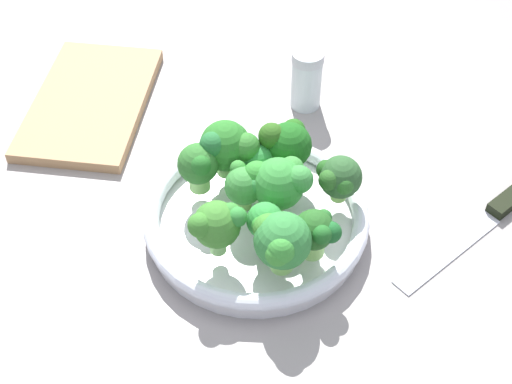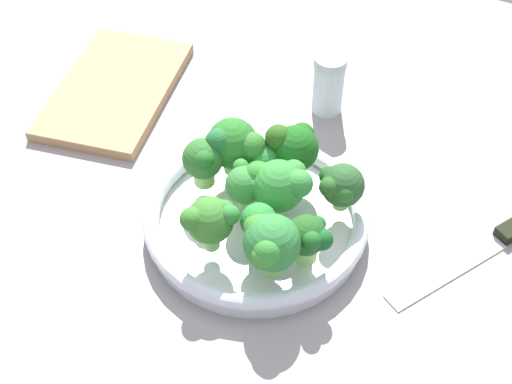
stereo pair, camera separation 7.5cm
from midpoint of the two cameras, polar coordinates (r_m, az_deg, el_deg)
name	(u,v)px [view 2 (the right image)]	position (r cm, az deg, el deg)	size (l,w,h in cm)	color
ground_plane	(264,245)	(88.86, 3.05, -4.35)	(130.00, 130.00, 2.50)	gray
bowl	(256,219)	(87.48, 2.45, -2.24)	(27.26, 27.26, 3.62)	white
broccoli_floret_0	(210,220)	(78.91, -0.93, -2.36)	(5.61, 5.92, 7.13)	#84C469
broccoli_floret_1	(295,146)	(87.23, 5.53, 3.48)	(6.24, 6.68, 7.65)	#78B75C
broccoli_floret_2	(204,160)	(86.25, -1.69, 2.43)	(5.25, 4.99, 6.55)	#93DA6D
broccoli_floret_3	(280,184)	(83.29, 4.44, 0.53)	(6.80, 8.31, 7.12)	#79B455
broccoli_floret_4	(270,244)	(76.93, 3.89, -4.23)	(6.82, 6.63, 7.74)	#92D666
broccoli_floret_5	(259,224)	(79.73, 2.90, -2.67)	(4.67, 4.24, 6.07)	#80B255
broccoli_floret_6	(341,186)	(84.78, 9.21, 0.36)	(5.50, 5.59, 6.13)	#97D260
broccoli_floret_7	(247,184)	(83.91, 1.80, 0.48)	(4.70, 5.11, 5.76)	#82C15C
broccoli_floret_8	(308,237)	(79.08, 6.85, -3.72)	(5.02, 5.43, 6.16)	#97D46A
broccoli_floret_9	(264,160)	(87.33, 3.12, 2.40)	(4.54, 4.54, 5.47)	#8DCE58
broccoli_floret_10	(234,144)	(87.16, 0.68, 3.67)	(6.46, 7.54, 7.66)	#7BBA5F
knife	(500,238)	(93.25, 20.88, -3.51)	(24.18, 15.48, 1.50)	silver
cutting_board	(115,90)	(108.02, -9.08, 7.90)	(25.52, 15.52, 1.60)	tan
pepper_shaker	(329,84)	(102.51, 7.85, 8.36)	(4.51, 4.51, 9.16)	silver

